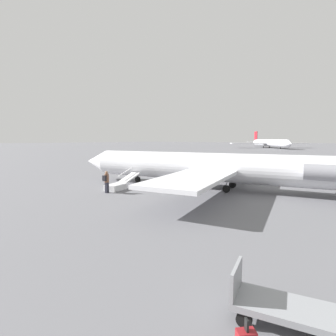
% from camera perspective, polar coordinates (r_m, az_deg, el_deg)
% --- Properties ---
extents(ground_plane, '(600.00, 600.00, 0.00)m').
position_cam_1_polar(ground_plane, '(23.13, 8.04, -4.37)').
color(ground_plane, slate).
extents(airplane_main, '(26.95, 20.74, 6.36)m').
position_cam_1_polar(airplane_main, '(22.60, 10.20, 0.23)').
color(airplane_main, silver).
rests_on(airplane_main, ground).
extents(airplane_taxiing_distant, '(34.24, 38.44, 8.53)m').
position_cam_1_polar(airplane_taxiing_distant, '(136.06, 21.12, 5.14)').
color(airplane_taxiing_distant, silver).
rests_on(airplane_taxiing_distant, ground).
extents(boarding_stairs, '(2.02, 4.14, 1.62)m').
position_cam_1_polar(boarding_stairs, '(22.75, -10.68, -3.66)').
color(boarding_stairs, silver).
rests_on(boarding_stairs, ground).
extents(passenger, '(0.41, 0.56, 1.74)m').
position_cam_1_polar(passenger, '(21.29, -13.26, -2.65)').
color(passenger, '#23232D').
rests_on(passenger, ground).
extents(luggage_cart, '(2.41, 1.65, 1.22)m').
position_cam_1_polar(luggage_cart, '(7.24, 22.53, -25.79)').
color(luggage_cart, gray).
rests_on(luggage_cart, ground).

